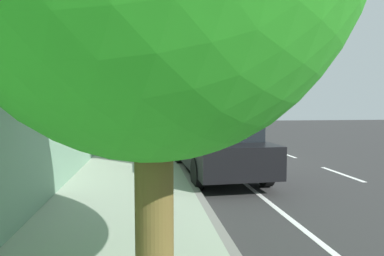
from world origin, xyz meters
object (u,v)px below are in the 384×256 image
bicycle_at_curb (183,144)px  street_tree_mid_block (147,56)px  parked_sedan_white_nearest (184,129)px  cyclist_with_backpack (177,128)px  parked_pickup_black_second (217,145)px  street_tree_near_cyclist (146,86)px

bicycle_at_curb → street_tree_mid_block: street_tree_mid_block is taller
parked_sedan_white_nearest → cyclist_with_backpack: cyclist_with_backpack is taller
bicycle_at_curb → street_tree_mid_block: 4.97m
parked_sedan_white_nearest → bicycle_at_curb: bearing=83.1°
parked_pickup_black_second → street_tree_near_cyclist: (2.03, -8.28, 2.20)m
parked_sedan_white_nearest → street_tree_near_cyclist: size_ratio=1.03×
street_tree_mid_block → parked_pickup_black_second: bearing=148.3°
parked_sedan_white_nearest → cyclist_with_backpack: (0.72, 3.80, 0.35)m
parked_pickup_black_second → street_tree_mid_block: street_tree_mid_block is taller
parked_pickup_black_second → street_tree_near_cyclist: size_ratio=1.25×
parked_sedan_white_nearest → parked_pickup_black_second: parked_pickup_black_second is taller
bicycle_at_curb → street_tree_near_cyclist: street_tree_near_cyclist is taller
parked_pickup_black_second → street_tree_near_cyclist: bearing=-76.2°
cyclist_with_backpack → bicycle_at_curb: bearing=116.4°
street_tree_mid_block → street_tree_near_cyclist: bearing=-90.0°
parked_pickup_black_second → street_tree_near_cyclist: street_tree_near_cyclist is taller
street_tree_near_cyclist → cyclist_with_backpack: bearing=112.8°
cyclist_with_backpack → street_tree_mid_block: size_ratio=0.37×
street_tree_near_cyclist → street_tree_mid_block: bearing=90.0°
bicycle_at_curb → cyclist_with_backpack: cyclist_with_backpack is taller
parked_pickup_black_second → street_tree_mid_block: bearing=-31.7°
bicycle_at_curb → street_tree_near_cyclist: 4.77m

